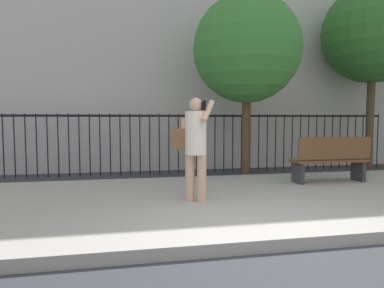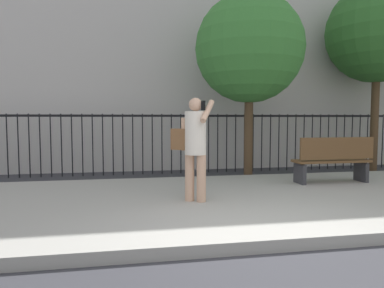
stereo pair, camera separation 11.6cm
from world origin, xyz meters
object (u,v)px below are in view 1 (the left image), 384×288
pedestrian_on_phone (194,142)px  street_bench (331,159)px  street_tree_near (373,33)px  street_tree_far (247,49)px

pedestrian_on_phone → street_bench: size_ratio=1.04×
street_tree_near → street_tree_far: bearing=-173.7°
street_bench → pedestrian_on_phone: bearing=-161.3°
pedestrian_on_phone → street_tree_far: (1.92, 2.83, 2.05)m
pedestrian_on_phone → street_tree_far: size_ratio=0.37×
street_bench → street_tree_near: bearing=40.1°
street_tree_near → street_tree_far: size_ratio=1.16×
street_tree_far → pedestrian_on_phone: bearing=-124.1°
pedestrian_on_phone → street_bench: 3.34m
pedestrian_on_phone → street_bench: (3.13, 1.06, -0.46)m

